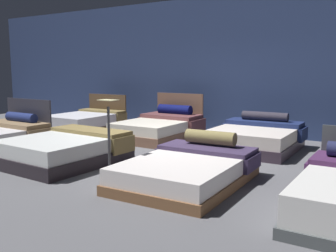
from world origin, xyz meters
TOP-DOWN VIEW (x-y plane):
  - ground_plane at (0.00, 0.00)m, footprint 18.00×18.00m
  - showroom_back_wall at (0.00, 3.11)m, footprint 18.00×0.06m
  - bed_1 at (-1.22, -1.47)m, footprint 1.74×2.00m
  - bed_2 at (1.21, -1.36)m, footprint 1.60×2.19m
  - bed_4 at (-3.52, 1.39)m, footprint 1.49×1.95m
  - bed_5 at (-1.19, 1.50)m, footprint 1.56×2.13m
  - bed_6 at (1.22, 1.42)m, footprint 1.74×1.95m
  - price_sign at (0.00, -1.69)m, footprint 0.28×0.24m

SIDE VIEW (x-z plane):
  - ground_plane at x=0.00m, z-range -0.02..0.00m
  - bed_2 at x=1.21m, z-range -0.13..0.53m
  - bed_1 at x=-1.22m, z-range -0.03..0.50m
  - bed_4 at x=-3.52m, z-range -0.23..0.70m
  - bed_6 at x=1.22m, z-range -0.12..0.61m
  - bed_5 at x=-1.19m, z-range -0.25..0.77m
  - price_sign at x=0.00m, z-range -0.13..1.06m
  - showroom_back_wall at x=0.00m, z-range 0.00..3.50m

